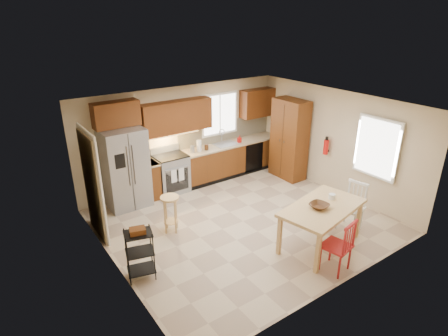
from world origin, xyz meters
TOP-DOWN VIEW (x-y plane):
  - floor at (0.00, 0.00)m, footprint 5.50×5.50m
  - ceiling at (0.00, 0.00)m, footprint 5.50×5.00m
  - wall_back at (0.00, 2.50)m, footprint 5.50×0.02m
  - wall_front at (0.00, -2.50)m, footprint 5.50×0.02m
  - wall_left at (-2.75, 0.00)m, footprint 0.02×5.00m
  - wall_right at (2.75, 0.00)m, footprint 0.02×5.00m
  - refrigerator at (-1.70, 2.12)m, footprint 0.92×0.75m
  - range_stove at (-0.55, 2.19)m, footprint 0.76×0.63m
  - base_cabinet_narrow at (-1.10, 2.20)m, footprint 0.30×0.60m
  - base_cabinet_run at (1.29, 2.20)m, footprint 2.92×0.60m
  - dishwasher at (1.85, 1.91)m, footprint 0.60×0.02m
  - backsplash at (1.29, 2.48)m, footprint 2.92×0.03m
  - upper_over_fridge at (-1.70, 2.33)m, footprint 1.00×0.35m
  - upper_left_block at (-0.25, 2.33)m, footprint 1.80×0.35m
  - upper_right_block at (2.25, 2.33)m, footprint 1.00×0.35m
  - window_back at (1.10, 2.48)m, footprint 1.12×0.04m
  - sink at (1.10, 2.20)m, footprint 0.62×0.46m
  - undercab_glow at (-0.55, 2.30)m, footprint 1.60×0.30m
  - soap_bottle at (1.48, 2.10)m, footprint 0.09×0.09m
  - paper_towel at (0.25, 2.15)m, footprint 0.12×0.12m
  - canister_steel at (0.05, 2.15)m, footprint 0.11×0.11m
  - canister_wood at (0.45, 2.12)m, footprint 0.10×0.10m
  - pantry at (2.43, 1.20)m, footprint 0.50×0.95m
  - fire_extinguisher at (2.63, 0.15)m, footprint 0.12×0.12m
  - window_right at (2.68, -1.15)m, footprint 0.04×1.02m
  - doorway at (-2.67, 1.30)m, footprint 0.04×0.95m
  - dining_table at (0.65, -1.52)m, footprint 1.84×1.26m
  - chair_red at (0.30, -2.17)m, footprint 0.55×0.55m
  - chair_white at (1.60, -1.47)m, footprint 0.55×0.55m
  - table_bowl at (0.55, -1.52)m, footprint 0.40×0.40m
  - table_jar at (1.02, -1.41)m, footprint 0.16×0.16m
  - bar_stool at (-1.42, 0.55)m, footprint 0.39×0.39m
  - utility_cart at (-2.50, -0.45)m, footprint 0.53×0.46m

SIDE VIEW (x-z plane):
  - floor at x=0.00m, z-range 0.00..0.00m
  - bar_stool at x=-1.42m, z-range 0.00..0.77m
  - dining_table at x=0.65m, z-range 0.00..0.82m
  - utility_cart at x=-2.50m, z-range 0.00..0.90m
  - base_cabinet_narrow at x=-1.10m, z-range 0.00..0.90m
  - base_cabinet_run at x=1.29m, z-range 0.00..0.90m
  - dishwasher at x=1.85m, z-range 0.06..0.84m
  - range_stove at x=-0.55m, z-range 0.00..0.92m
  - chair_red at x=0.30m, z-range 0.00..0.99m
  - chair_white at x=1.60m, z-range 0.00..0.99m
  - table_bowl at x=0.55m, z-range 0.79..0.87m
  - sink at x=1.10m, z-range 0.78..0.94m
  - table_jar at x=1.02m, z-range 0.79..0.94m
  - refrigerator at x=-1.70m, z-range 0.00..1.82m
  - canister_wood at x=0.45m, z-range 0.90..1.04m
  - canister_steel at x=0.05m, z-range 0.90..1.08m
  - soap_bottle at x=1.48m, z-range 0.90..1.09m
  - paper_towel at x=0.25m, z-range 0.90..1.18m
  - pantry at x=2.43m, z-range 0.00..2.10m
  - doorway at x=-2.67m, z-range 0.00..2.10m
  - fire_extinguisher at x=2.63m, z-range 0.92..1.28m
  - backsplash at x=1.29m, z-range 0.90..1.45m
  - wall_back at x=0.00m, z-range 0.00..2.50m
  - wall_front at x=0.00m, z-range 0.00..2.50m
  - wall_left at x=-2.75m, z-range 0.00..2.50m
  - wall_right at x=2.75m, z-range 0.00..2.50m
  - undercab_glow at x=-0.55m, z-range 1.43..1.43m
  - window_right at x=2.68m, z-range 0.79..2.11m
  - window_back at x=1.10m, z-range 1.09..2.21m
  - upper_left_block at x=-0.25m, z-range 1.45..2.20m
  - upper_right_block at x=2.25m, z-range 1.45..2.20m
  - upper_over_fridge at x=-1.70m, z-range 1.83..2.38m
  - ceiling at x=0.00m, z-range 2.49..2.51m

